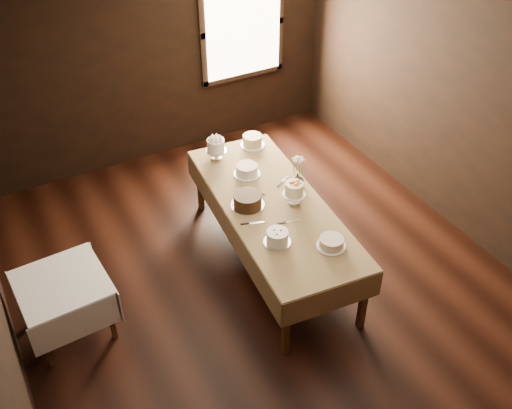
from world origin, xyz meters
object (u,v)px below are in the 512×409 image
object	(u,v)px
cake_meringue	(216,150)
cake_swirl	(277,237)
side_table	(62,288)
cake_cream	(331,243)
display_table	(273,208)
cake_server_d	(285,179)
cake_lattice	(247,171)
cake_chocolate	(248,200)
cake_speckled	(252,141)
cake_server_e	(257,223)
flower_vase	(297,179)
cake_server_a	(293,221)
cake_flowers	(294,194)
cake_server_c	(253,188)

from	to	relation	value
cake_meringue	cake_swirl	xyz separation A→B (m)	(-0.12, -1.61, -0.05)
side_table	cake_cream	size ratio (longest dim) A/B	2.98
display_table	side_table	world-z (taller)	display_table
side_table	cake_cream	distance (m)	2.56
cake_cream	cake_server_d	size ratio (longest dim) A/B	1.18
cake_swirl	cake_lattice	bearing A→B (deg)	76.39
cake_lattice	cake_chocolate	world-z (taller)	cake_chocolate
cake_lattice	cake_server_d	xyz separation A→B (m)	(0.33, -0.28, -0.05)
cake_meringue	cake_cream	bearing A→B (deg)	-81.14
cake_speckled	cake_server_e	distance (m)	1.46
cake_speckled	cake_chocolate	world-z (taller)	same
cake_meringue	flower_vase	world-z (taller)	cake_meringue
cake_server_a	cake_server_d	size ratio (longest dim) A/B	1.00
cake_flowers	cake_swirl	size ratio (longest dim) A/B	0.86
cake_chocolate	cake_server_a	world-z (taller)	cake_chocolate
cake_swirl	cake_server_c	xyz separation A→B (m)	(0.21, 0.88, -0.06)
cake_lattice	cake_server_e	bearing A→B (deg)	-111.15
cake_cream	cake_server_a	xyz separation A→B (m)	(-0.12, 0.50, -0.04)
cake_chocolate	cake_meringue	bearing A→B (deg)	83.97
side_table	flower_vase	size ratio (longest dim) A/B	5.92
cake_meringue	cake_swirl	size ratio (longest dim) A/B	0.87
display_table	cake_meringue	bearing A→B (deg)	97.80
cake_lattice	flower_vase	size ratio (longest dim) A/B	2.35
cake_lattice	cake_server_e	world-z (taller)	cake_lattice
cake_server_a	display_table	bearing A→B (deg)	108.37
cake_cream	cake_server_a	size ratio (longest dim) A/B	1.18
cake_swirl	cake_cream	size ratio (longest dim) A/B	1.05
cake_server_a	cake_flowers	bearing A→B (deg)	70.46
side_table	cake_flowers	distance (m)	2.45
display_table	cake_flowers	size ratio (longest dim) A/B	10.61
cake_server_a	flower_vase	world-z (taller)	flower_vase
side_table	cake_swirl	distance (m)	2.07
cake_chocolate	side_table	bearing A→B (deg)	-179.20
cake_server_a	cake_server_d	bearing A→B (deg)	78.57
display_table	cake_server_d	bearing A→B (deg)	43.49
cake_server_d	cake_server_e	world-z (taller)	same
cake_cream	cake_server_e	xyz separation A→B (m)	(-0.45, 0.65, -0.04)
cake_lattice	cake_cream	size ratio (longest dim) A/B	1.18
flower_vase	cake_cream	bearing A→B (deg)	-103.72
cake_server_c	cake_speckled	bearing A→B (deg)	-46.73
side_table	cake_server_e	size ratio (longest dim) A/B	3.53
display_table	side_table	xyz separation A→B (m)	(-2.22, 0.07, -0.15)
cake_swirl	cake_server_a	distance (m)	0.37
cake_server_a	cake_server_d	world-z (taller)	same
display_table	cake_flowers	world-z (taller)	cake_flowers
cake_server_c	cake_server_d	size ratio (longest dim) A/B	1.00
cake_cream	cake_server_e	bearing A→B (deg)	124.77
cake_server_d	cake_server_e	distance (m)	0.82
cake_flowers	cake_cream	size ratio (longest dim) A/B	0.90
cake_lattice	cake_server_a	xyz separation A→B (m)	(0.02, -0.95, -0.05)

